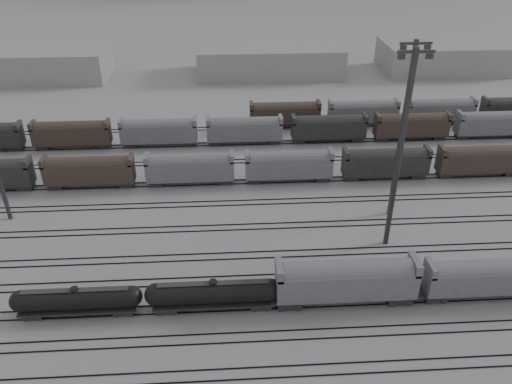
{
  "coord_description": "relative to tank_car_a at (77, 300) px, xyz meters",
  "views": [
    {
      "loc": [
        -2.33,
        -44.19,
        42.53
      ],
      "look_at": [
        1.68,
        21.58,
        4.0
      ],
      "focal_mm": 35.0,
      "sensor_mm": 36.0,
      "label": 1
    }
  ],
  "objects": [
    {
      "name": "tank_car_b",
      "position": [
        16.01,
        0.0,
        0.13
      ],
      "size": [
        16.25,
        2.71,
        4.02
      ],
      "color": "black",
      "rests_on": "ground"
    },
    {
      "name": "hopper_car_b",
      "position": [
        48.97,
        0.0,
        1.09
      ],
      "size": [
        14.84,
        2.95,
        5.31
      ],
      "color": "black",
      "rests_on": "ground"
    },
    {
      "name": "warehouse_right",
      "position": [
        80.63,
        94.0,
        1.81
      ],
      "size": [
        35.0,
        18.0,
        8.0
      ],
      "primitive_type": "cube",
      "color": "#A2A2A5",
      "rests_on": "ground"
    },
    {
      "name": "warehouse_left",
      "position": [
        -39.37,
        94.0,
        1.81
      ],
      "size": [
        50.0,
        18.0,
        8.0
      ],
      "primitive_type": "cube",
      "color": "#A2A2A5",
      "rests_on": "ground"
    },
    {
      "name": "tank_car_a",
      "position": [
        0.0,
        0.0,
        0.0
      ],
      "size": [
        15.33,
        2.55,
        3.79
      ],
      "color": "black",
      "rests_on": "ground"
    },
    {
      "name": "hopper_car_a",
      "position": [
        31.83,
        0.0,
        1.54
      ],
      "size": [
        16.9,
        3.36,
        6.04
      ],
      "color": "black",
      "rests_on": "ground"
    },
    {
      "name": "light_mast_c",
      "position": [
        40.44,
        11.78,
        12.64
      ],
      "size": [
        4.47,
        0.72,
        27.96
      ],
      "color": "#363639",
      "rests_on": "ground"
    },
    {
      "name": "bg_string_mid",
      "position": [
        38.63,
        47.0,
        0.61
      ],
      "size": [
        151.0,
        3.0,
        5.6
      ],
      "color": "black",
      "rests_on": "ground"
    },
    {
      "name": "warehouse_mid",
      "position": [
        30.63,
        94.0,
        1.81
      ],
      "size": [
        40.0,
        18.0,
        8.0
      ],
      "primitive_type": "cube",
      "color": "#A2A2A5",
      "rests_on": "ground"
    },
    {
      "name": "ground",
      "position": [
        20.63,
        -1.0,
        -2.19
      ],
      "size": [
        900.0,
        900.0,
        0.0
      ],
      "primitive_type": "plane",
      "color": "#A3A4A8",
      "rests_on": "ground"
    },
    {
      "name": "light_mast_d",
      "position": [
        43.24,
        19.48,
        12.12
      ],
      "size": [
        4.32,
        0.69,
        26.98
      ],
      "color": "#363639",
      "rests_on": "ground"
    },
    {
      "name": "bg_string_near",
      "position": [
        28.63,
        31.0,
        0.61
      ],
      "size": [
        151.0,
        3.0,
        5.6
      ],
      "color": "gray",
      "rests_on": "ground"
    },
    {
      "name": "tracks",
      "position": [
        20.63,
        16.5,
        -2.11
      ],
      "size": [
        220.0,
        71.5,
        0.16
      ],
      "color": "black",
      "rests_on": "ground"
    },
    {
      "name": "bg_string_far",
      "position": [
        56.13,
        55.0,
        0.61
      ],
      "size": [
        66.0,
        3.0,
        5.6
      ],
      "color": "#44312B",
      "rests_on": "ground"
    }
  ]
}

